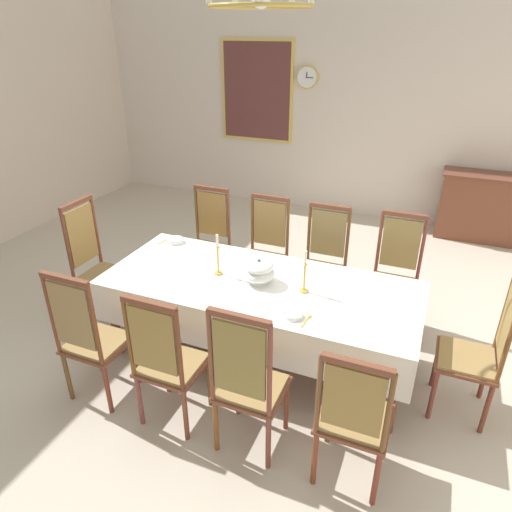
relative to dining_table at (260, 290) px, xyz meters
The scene contains 25 objects.
ground 0.76m from the dining_table, 90.00° to the left, with size 8.20×6.99×0.04m, color #BDB1A0.
back_wall 3.97m from the dining_table, 90.00° to the left, with size 8.20×0.08×3.44m, color beige.
dining_table is the anchor object (origin of this frame).
tablecloth 0.02m from the dining_table, 90.00° to the right, with size 2.59×1.09×0.36m.
chair_south_a 1.37m from the dining_table, 136.18° to the right, with size 0.44×0.42×1.15m.
chair_north_a 1.37m from the dining_table, 136.22° to the left, with size 0.44×0.42×1.13m.
chair_south_b 1.00m from the dining_table, 108.67° to the right, with size 0.44×0.42×1.12m.
chair_north_b 1.00m from the dining_table, 108.67° to the left, with size 0.44×0.42×1.12m.
chair_south_c 0.99m from the dining_table, 72.46° to the right, with size 0.44×0.42×1.18m.
chair_north_c 0.99m from the dining_table, 72.38° to the left, with size 0.44×0.42×1.11m.
chair_south_d 1.37m from the dining_table, 43.43° to the right, with size 0.44×0.42×1.06m.
chair_north_d 1.37m from the dining_table, 43.57° to the left, with size 0.44×0.42×1.13m.
chair_head_west 1.70m from the dining_table, behind, with size 0.42×0.44×1.21m.
chair_head_east 1.70m from the dining_table, ahead, with size 0.42×0.44×1.18m.
soup_tureen 0.18m from the dining_table, behind, with size 0.26×0.26×0.21m.
candlestick_west 0.44m from the dining_table, behind, with size 0.07×0.07×0.37m.
candlestick_east 0.44m from the dining_table, ahead, with size 0.07×0.07×0.36m.
bowl_near_left 1.13m from the dining_table, 158.80° to the left, with size 0.16×0.16×0.04m.
bowl_near_right 0.56m from the dining_table, 41.98° to the right, with size 0.14×0.14×0.03m.
spoon_primary 1.24m from the dining_table, 159.47° to the left, with size 0.05×0.18×0.01m.
spoon_secondary 0.63m from the dining_table, 33.75° to the right, with size 0.03×0.18×0.01m.
sideboard 4.04m from the dining_table, 60.72° to the left, with size 1.44×0.48×0.90m.
mounted_clock 4.05m from the dining_table, 101.85° to the left, with size 0.31×0.06×0.31m.
framed_painting 4.22m from the dining_table, 112.67° to the left, with size 1.15×0.05×1.47m.
chandelier 2.08m from the dining_table, 90.13° to the left, with size 0.68×0.68×0.66m.
Camera 1 is at (1.23, -3.35, 2.65)m, focal length 32.36 mm.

